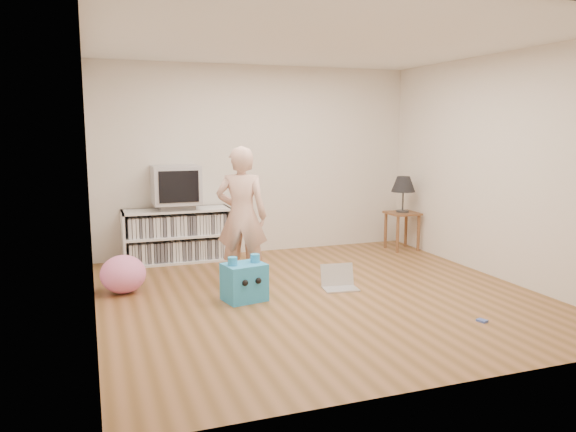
{
  "coord_description": "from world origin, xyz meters",
  "views": [
    {
      "loc": [
        -2.25,
        -5.3,
        1.77
      ],
      "look_at": [
        -0.21,
        0.4,
        0.8
      ],
      "focal_mm": 35.0,
      "sensor_mm": 36.0,
      "label": 1
    }
  ],
  "objects_px": {
    "side_table": "(402,221)",
    "plush_pink": "(123,274)",
    "plush_blue": "(244,281)",
    "media_unit": "(177,235)",
    "dvd_deck": "(176,206)",
    "laptop": "(339,282)",
    "crt_tv": "(176,185)",
    "person": "(242,216)",
    "table_lamp": "(403,185)"
  },
  "relations": [
    {
      "from": "side_table",
      "to": "plush_pink",
      "type": "relative_size",
      "value": 1.14
    },
    {
      "from": "side_table",
      "to": "plush_blue",
      "type": "bearing_deg",
      "value": -150.68
    },
    {
      "from": "media_unit",
      "to": "plush_blue",
      "type": "relative_size",
      "value": 2.97
    },
    {
      "from": "dvd_deck",
      "to": "plush_pink",
      "type": "bearing_deg",
      "value": -121.9
    },
    {
      "from": "laptop",
      "to": "dvd_deck",
      "type": "bearing_deg",
      "value": 135.71
    },
    {
      "from": "laptop",
      "to": "plush_pink",
      "type": "xyz_separation_m",
      "value": [
        -2.25,
        0.62,
        0.13
      ]
    },
    {
      "from": "crt_tv",
      "to": "plush_pink",
      "type": "bearing_deg",
      "value": -121.97
    },
    {
      "from": "person",
      "to": "plush_pink",
      "type": "distance_m",
      "value": 1.42
    },
    {
      "from": "table_lamp",
      "to": "side_table",
      "type": "bearing_deg",
      "value": 0.0
    },
    {
      "from": "table_lamp",
      "to": "plush_blue",
      "type": "distance_m",
      "value": 3.28
    },
    {
      "from": "laptop",
      "to": "plush_blue",
      "type": "height_order",
      "value": "plush_blue"
    },
    {
      "from": "person",
      "to": "plush_blue",
      "type": "bearing_deg",
      "value": 100.59
    },
    {
      "from": "dvd_deck",
      "to": "laptop",
      "type": "distance_m",
      "value": 2.47
    },
    {
      "from": "crt_tv",
      "to": "plush_pink",
      "type": "xyz_separation_m",
      "value": [
        -0.77,
        -1.24,
        -0.82
      ]
    },
    {
      "from": "dvd_deck",
      "to": "crt_tv",
      "type": "xyz_separation_m",
      "value": [
        0.0,
        -0.0,
        0.29
      ]
    },
    {
      "from": "media_unit",
      "to": "plush_blue",
      "type": "bearing_deg",
      "value": -78.96
    },
    {
      "from": "dvd_deck",
      "to": "person",
      "type": "relative_size",
      "value": 0.29
    },
    {
      "from": "crt_tv",
      "to": "table_lamp",
      "type": "xyz_separation_m",
      "value": [
        3.17,
        -0.37,
        -0.08
      ]
    },
    {
      "from": "table_lamp",
      "to": "laptop",
      "type": "bearing_deg",
      "value": -138.6
    },
    {
      "from": "table_lamp",
      "to": "person",
      "type": "distance_m",
      "value": 2.82
    },
    {
      "from": "table_lamp",
      "to": "plush_pink",
      "type": "height_order",
      "value": "table_lamp"
    },
    {
      "from": "dvd_deck",
      "to": "side_table",
      "type": "xyz_separation_m",
      "value": [
        3.17,
        -0.37,
        -0.32
      ]
    },
    {
      "from": "media_unit",
      "to": "plush_blue",
      "type": "distance_m",
      "value": 1.99
    },
    {
      "from": "dvd_deck",
      "to": "plush_pink",
      "type": "height_order",
      "value": "dvd_deck"
    },
    {
      "from": "crt_tv",
      "to": "table_lamp",
      "type": "relative_size",
      "value": 1.17
    },
    {
      "from": "laptop",
      "to": "person",
      "type": "bearing_deg",
      "value": 158.67
    },
    {
      "from": "media_unit",
      "to": "plush_blue",
      "type": "xyz_separation_m",
      "value": [
        0.38,
        -1.95,
        -0.15
      ]
    },
    {
      "from": "plush_pink",
      "to": "media_unit",
      "type": "bearing_deg",
      "value": 58.42
    },
    {
      "from": "table_lamp",
      "to": "person",
      "type": "xyz_separation_m",
      "value": [
        -2.65,
        -0.97,
        -0.16
      ]
    },
    {
      "from": "dvd_deck",
      "to": "plush_blue",
      "type": "bearing_deg",
      "value": -78.87
    },
    {
      "from": "crt_tv",
      "to": "person",
      "type": "xyz_separation_m",
      "value": [
        0.52,
        -1.33,
        -0.24
      ]
    },
    {
      "from": "media_unit",
      "to": "person",
      "type": "xyz_separation_m",
      "value": [
        0.52,
        -1.35,
        0.43
      ]
    },
    {
      "from": "dvd_deck",
      "to": "table_lamp",
      "type": "height_order",
      "value": "table_lamp"
    },
    {
      "from": "side_table",
      "to": "crt_tv",
      "type": "bearing_deg",
      "value": 173.4
    },
    {
      "from": "plush_blue",
      "to": "plush_pink",
      "type": "xyz_separation_m",
      "value": [
        -1.15,
        0.7,
        0.0
      ]
    },
    {
      "from": "laptop",
      "to": "plush_blue",
      "type": "distance_m",
      "value": 1.11
    },
    {
      "from": "plush_pink",
      "to": "crt_tv",
      "type": "bearing_deg",
      "value": 58.03
    },
    {
      "from": "media_unit",
      "to": "side_table",
      "type": "distance_m",
      "value": 3.19
    },
    {
      "from": "person",
      "to": "plush_pink",
      "type": "bearing_deg",
      "value": 19.5
    },
    {
      "from": "media_unit",
      "to": "table_lamp",
      "type": "height_order",
      "value": "table_lamp"
    },
    {
      "from": "crt_tv",
      "to": "side_table",
      "type": "relative_size",
      "value": 1.09
    },
    {
      "from": "media_unit",
      "to": "crt_tv",
      "type": "relative_size",
      "value": 2.33
    },
    {
      "from": "side_table",
      "to": "plush_pink",
      "type": "bearing_deg",
      "value": -167.57
    },
    {
      "from": "crt_tv",
      "to": "table_lamp",
      "type": "bearing_deg",
      "value": -6.6
    },
    {
      "from": "side_table",
      "to": "table_lamp",
      "type": "relative_size",
      "value": 1.07
    },
    {
      "from": "side_table",
      "to": "person",
      "type": "height_order",
      "value": "person"
    },
    {
      "from": "media_unit",
      "to": "table_lamp",
      "type": "bearing_deg",
      "value": -6.94
    },
    {
      "from": "person",
      "to": "laptop",
      "type": "distance_m",
      "value": 1.3
    },
    {
      "from": "dvd_deck",
      "to": "laptop",
      "type": "xyz_separation_m",
      "value": [
        1.48,
        -1.86,
        -0.66
      ]
    },
    {
      "from": "person",
      "to": "plush_blue",
      "type": "xyz_separation_m",
      "value": [
        -0.14,
        -0.6,
        -0.58
      ]
    }
  ]
}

